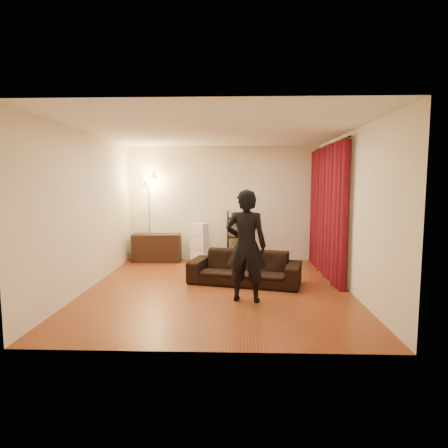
{
  "coord_description": "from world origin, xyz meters",
  "views": [
    {
      "loc": [
        0.32,
        -6.39,
        1.83
      ],
      "look_at": [
        0.1,
        0.3,
        1.1
      ],
      "focal_mm": 30.0,
      "sensor_mm": 36.0,
      "label": 1
    }
  ],
  "objects_px": {
    "person": "(246,246)",
    "floor_lamp": "(149,218)",
    "sofa": "(245,268)",
    "media_cabinet": "(157,248)",
    "storage_boxes": "(200,242)",
    "wire_shelf": "(239,237)"
  },
  "relations": [
    {
      "from": "floor_lamp",
      "to": "media_cabinet",
      "type": "bearing_deg",
      "value": -0.11
    },
    {
      "from": "sofa",
      "to": "wire_shelf",
      "type": "distance_m",
      "value": 1.95
    },
    {
      "from": "wire_shelf",
      "to": "floor_lamp",
      "type": "height_order",
      "value": "floor_lamp"
    },
    {
      "from": "sofa",
      "to": "media_cabinet",
      "type": "relative_size",
      "value": 1.81
    },
    {
      "from": "person",
      "to": "floor_lamp",
      "type": "bearing_deg",
      "value": -42.89
    },
    {
      "from": "storage_boxes",
      "to": "floor_lamp",
      "type": "distance_m",
      "value": 1.31
    },
    {
      "from": "sofa",
      "to": "floor_lamp",
      "type": "distance_m",
      "value": 2.98
    },
    {
      "from": "media_cabinet",
      "to": "wire_shelf",
      "type": "bearing_deg",
      "value": 0.42
    },
    {
      "from": "storage_boxes",
      "to": "sofa",
      "type": "bearing_deg",
      "value": -61.82
    },
    {
      "from": "person",
      "to": "floor_lamp",
      "type": "relative_size",
      "value": 0.85
    },
    {
      "from": "person",
      "to": "storage_boxes",
      "type": "distance_m",
      "value": 3.1
    },
    {
      "from": "sofa",
      "to": "person",
      "type": "bearing_deg",
      "value": -76.72
    },
    {
      "from": "person",
      "to": "media_cabinet",
      "type": "height_order",
      "value": "person"
    },
    {
      "from": "media_cabinet",
      "to": "floor_lamp",
      "type": "height_order",
      "value": "floor_lamp"
    },
    {
      "from": "floor_lamp",
      "to": "sofa",
      "type": "bearing_deg",
      "value": -40.88
    },
    {
      "from": "person",
      "to": "floor_lamp",
      "type": "xyz_separation_m",
      "value": [
        -2.18,
        2.92,
        0.16
      ]
    },
    {
      "from": "sofa",
      "to": "wire_shelf",
      "type": "bearing_deg",
      "value": 105.93
    },
    {
      "from": "media_cabinet",
      "to": "storage_boxes",
      "type": "relative_size",
      "value": 1.22
    },
    {
      "from": "storage_boxes",
      "to": "floor_lamp",
      "type": "xyz_separation_m",
      "value": [
        -1.18,
        0.01,
        0.57
      ]
    },
    {
      "from": "media_cabinet",
      "to": "floor_lamp",
      "type": "relative_size",
      "value": 0.54
    },
    {
      "from": "person",
      "to": "wire_shelf",
      "type": "relative_size",
      "value": 1.47
    },
    {
      "from": "sofa",
      "to": "media_cabinet",
      "type": "bearing_deg",
      "value": 150.45
    }
  ]
}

